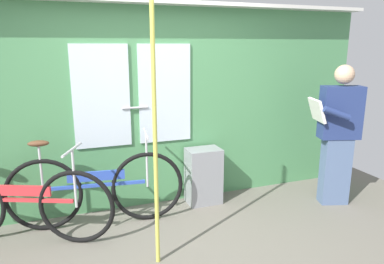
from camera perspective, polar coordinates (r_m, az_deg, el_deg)
The scene contains 7 objects.
ground_plane at distance 3.42m, azimuth -0.68°, elevation -19.39°, with size 6.41×4.06×0.04m, color #666056.
train_door_wall at distance 4.09m, azimuth -6.58°, elevation 4.51°, with size 5.41×0.28×2.30m.
bicycle_near_door at distance 3.87m, azimuth -14.98°, elevation -8.71°, with size 1.79×0.44×0.97m.
bicycle_leaning_behind at distance 3.81m, azimuth -25.55°, elevation -10.23°, with size 1.66×0.79×0.94m.
passenger_reading_newspaper at distance 4.45m, azimuth 22.19°, elevation -0.11°, with size 0.61×0.54×1.64m.
trash_bin_by_wall at distance 4.28m, azimuth 1.84°, elevation -6.99°, with size 0.40×0.28×0.67m, color gray.
handrail_pole at distance 2.89m, azimuth -5.90°, elevation -0.74°, with size 0.04×0.04×2.26m, color #C6C14C.
Camera 1 is at (-0.95, -2.70, 1.85)m, focal length 33.52 mm.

